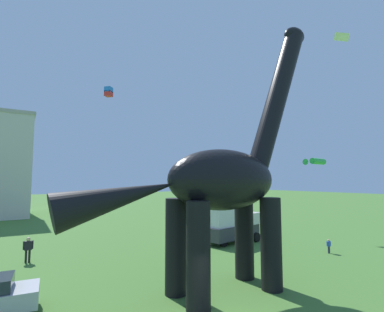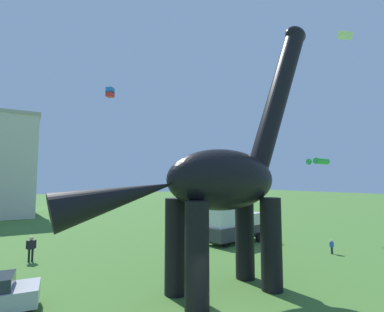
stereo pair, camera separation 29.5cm
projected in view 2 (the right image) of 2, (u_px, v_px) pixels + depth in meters
dinosaur_sculpture at (222, 180)px, 14.25m from camera, size 14.46×3.06×15.11m
parked_box_truck at (233, 223)px, 25.03m from camera, size 5.91×3.20×3.20m
person_watching_child at (332, 245)px, 21.06m from camera, size 0.39×0.17×1.03m
person_photographer at (31, 246)px, 19.09m from camera, size 0.62×0.27×1.65m
kite_apex at (110, 92)px, 19.39m from camera, size 0.63×0.63×0.63m
kite_high_left at (319, 161)px, 27.83m from camera, size 2.18×1.93×0.62m
kite_near_low at (345, 35)px, 23.86m from camera, size 1.88×1.78×0.36m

